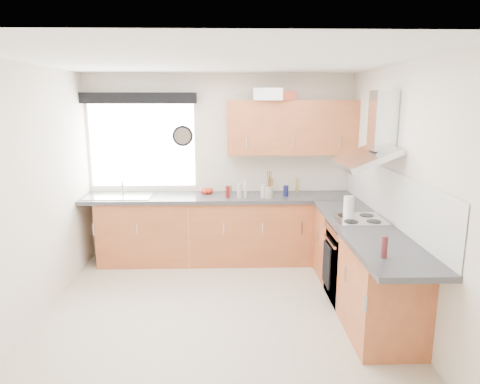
{
  "coord_description": "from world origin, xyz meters",
  "views": [
    {
      "loc": [
        0.12,
        -4.04,
        2.15
      ],
      "look_at": [
        0.25,
        0.85,
        1.1
      ],
      "focal_mm": 32.0,
      "sensor_mm": 36.0,
      "label": 1
    }
  ],
  "objects_px": {
    "extractor_hood": "(374,138)",
    "upper_cabinets": "(291,127)",
    "washing_machine": "(209,231)",
    "oven": "(356,263)"
  },
  "relations": [
    {
      "from": "extractor_hood",
      "to": "upper_cabinets",
      "type": "relative_size",
      "value": 0.46
    },
    {
      "from": "extractor_hood",
      "to": "washing_machine",
      "type": "height_order",
      "value": "extractor_hood"
    },
    {
      "from": "extractor_hood",
      "to": "oven",
      "type": "bearing_deg",
      "value": 180.0
    },
    {
      "from": "oven",
      "to": "extractor_hood",
      "type": "distance_m",
      "value": 1.35
    },
    {
      "from": "oven",
      "to": "extractor_hood",
      "type": "height_order",
      "value": "extractor_hood"
    },
    {
      "from": "oven",
      "to": "extractor_hood",
      "type": "bearing_deg",
      "value": -0.0
    },
    {
      "from": "extractor_hood",
      "to": "upper_cabinets",
      "type": "distance_m",
      "value": 1.48
    },
    {
      "from": "upper_cabinets",
      "to": "washing_machine",
      "type": "bearing_deg",
      "value": -174.55
    },
    {
      "from": "extractor_hood",
      "to": "washing_machine",
      "type": "bearing_deg",
      "value": 145.12
    },
    {
      "from": "washing_machine",
      "to": "upper_cabinets",
      "type": "bearing_deg",
      "value": -0.45
    }
  ]
}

